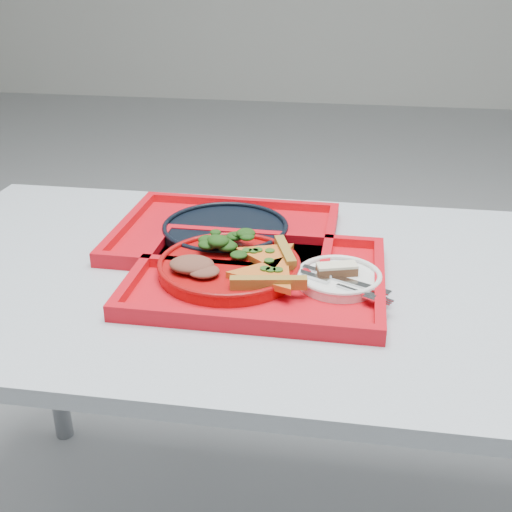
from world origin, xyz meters
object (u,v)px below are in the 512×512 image
object	(u,v)px
dinner_plate	(229,268)
navy_plate	(226,231)
tray_main	(258,280)
dessert_bar	(337,269)
tray_far	(226,237)

from	to	relation	value
dinner_plate	navy_plate	world-z (taller)	dinner_plate
tray_main	dessert_bar	size ratio (longest dim) A/B	5.91
dessert_bar	dinner_plate	bearing A→B (deg)	162.14
tray_far	dinner_plate	world-z (taller)	dinner_plate
tray_far	dinner_plate	bearing A→B (deg)	-75.44
dinner_plate	navy_plate	xyz separation A→B (m)	(-0.04, 0.17, -0.00)
dinner_plate	tray_far	bearing A→B (deg)	103.69
tray_far	navy_plate	size ratio (longest dim) A/B	1.73
tray_main	dessert_bar	xyz separation A→B (m)	(0.14, 0.01, 0.03)
tray_main	dinner_plate	distance (m)	0.06
dinner_plate	navy_plate	size ratio (longest dim) A/B	1.00
tray_main	tray_far	bearing A→B (deg)	118.29
tray_far	navy_plate	distance (m)	0.01
tray_main	dessert_bar	world-z (taller)	dessert_bar
navy_plate	dessert_bar	xyz separation A→B (m)	(0.24, -0.18, 0.02)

